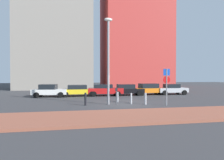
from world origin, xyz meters
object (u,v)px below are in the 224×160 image
object	(u,v)px
parked_car_black	(126,90)
parking_meter	(116,94)
parked_car_white	(50,90)
parked_car_orange	(149,89)
traffic_bollard_mid	(85,99)
parked_car_silver	(172,89)
parked_car_red	(105,90)
traffic_bollard_far	(118,97)
traffic_bollard_edge	(131,98)
parked_car_yellow	(78,90)
parking_sign_post	(167,82)
traffic_bollard_near	(145,99)
street_lamp	(108,54)

from	to	relation	value
parked_car_black	parking_meter	xyz separation A→B (m)	(-2.85, -7.52, 0.19)
parked_car_white	parked_car_orange	bearing A→B (deg)	1.91
parked_car_white	traffic_bollard_mid	world-z (taller)	parked_car_white
traffic_bollard_mid	parked_car_black	bearing A→B (deg)	53.69
parked_car_white	parked_car_silver	size ratio (longest dim) A/B	1.01
parked_car_red	traffic_bollard_mid	world-z (taller)	parked_car_red
traffic_bollard_far	traffic_bollard_edge	size ratio (longest dim) A/B	1.01
parked_car_yellow	parking_sign_post	bearing A→B (deg)	-49.24
parked_car_black	traffic_bollard_far	xyz separation A→B (m)	(-2.39, -5.94, -0.27)
parking_meter	traffic_bollard_far	world-z (taller)	parking_meter
parked_car_red	parking_sign_post	world-z (taller)	parking_sign_post
parking_sign_post	traffic_bollard_mid	bearing A→B (deg)	170.31
parked_car_red	parking_sign_post	size ratio (longest dim) A/B	1.44
parked_car_yellow	parked_car_orange	distance (m)	9.27
traffic_bollard_near	parked_car_silver	bearing A→B (deg)	49.47
traffic_bollard_mid	parking_sign_post	bearing A→B (deg)	-9.69
traffic_bollard_edge	traffic_bollard_near	bearing A→B (deg)	-26.95
parked_car_silver	parking_sign_post	xyz separation A→B (m)	(-5.11, -8.53, 1.20)
parking_sign_post	traffic_bollard_mid	world-z (taller)	parking_sign_post
parking_sign_post	street_lamp	size ratio (longest dim) A/B	0.41
parked_car_silver	parking_meter	distance (m)	11.85
parked_car_black	parking_sign_post	distance (m)	8.71
parked_car_red	parked_car_silver	bearing A→B (deg)	1.34
parked_car_white	parking_meter	distance (m)	9.80
parking_meter	parked_car_red	bearing A→B (deg)	89.72
parked_car_yellow	parked_car_silver	size ratio (longest dim) A/B	1.13
traffic_bollard_near	traffic_bollard_far	xyz separation A→B (m)	(-2.03, 1.88, -0.02)
parked_car_orange	parking_meter	world-z (taller)	parked_car_orange
traffic_bollard_mid	traffic_bollard_far	xyz separation A→B (m)	(3.05, 1.47, -0.05)
parked_car_orange	traffic_bollard_edge	xyz separation A→B (m)	(-4.60, -7.41, -0.31)
parked_car_black	parked_car_white	bearing A→B (deg)	-178.37
parked_car_white	parked_car_red	bearing A→B (deg)	0.41
parking_sign_post	traffic_bollard_near	xyz separation A→B (m)	(-1.57, 0.72, -1.43)
street_lamp	traffic_bollard_mid	xyz separation A→B (m)	(-1.97, -0.27, -3.82)
traffic_bollard_edge	traffic_bollard_mid	bearing A→B (deg)	-177.93
street_lamp	traffic_bollard_near	xyz separation A→B (m)	(3.11, -0.69, -3.85)
parking_sign_post	traffic_bollard_edge	world-z (taller)	parking_sign_post
traffic_bollard_mid	parked_car_orange	bearing A→B (deg)	41.36
parked_car_black	parking_sign_post	world-z (taller)	parking_sign_post
parked_car_black	traffic_bollard_edge	world-z (taller)	parked_car_black
parked_car_silver	street_lamp	size ratio (longest dim) A/B	0.54
parked_car_red	parked_car_black	distance (m)	2.82
street_lamp	parking_sign_post	bearing A→B (deg)	-16.70
parked_car_yellow	traffic_bollard_mid	xyz separation A→B (m)	(0.68, -7.38, -0.21)
parked_car_yellow	parked_car_orange	xyz separation A→B (m)	(9.27, 0.18, 0.05)
traffic_bollard_edge	street_lamp	bearing A→B (deg)	176.41
parked_car_yellow	parked_car_orange	bearing A→B (deg)	1.10
parked_car_yellow	parking_meter	distance (m)	8.18
parked_car_white	traffic_bollard_near	world-z (taller)	parked_car_white
parked_car_orange	traffic_bollard_near	size ratio (longest dim) A/B	4.29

